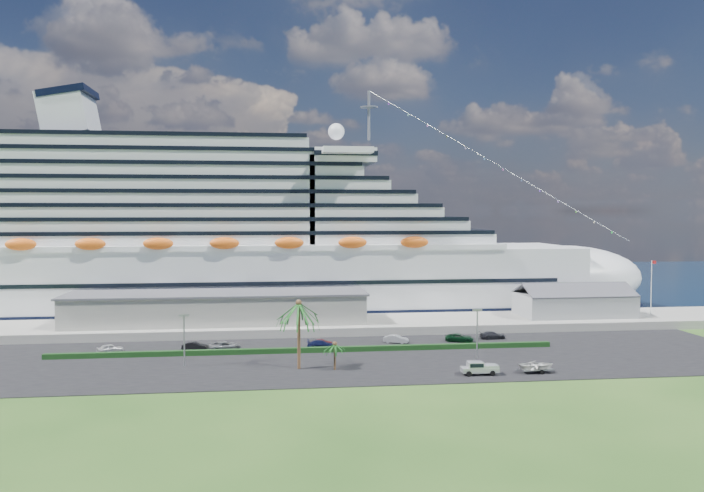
{
  "coord_description": "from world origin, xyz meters",
  "views": [
    {
      "loc": [
        -14.86,
        -102.34,
        24.77
      ],
      "look_at": [
        1.61,
        30.0,
        17.95
      ],
      "focal_mm": 35.0,
      "sensor_mm": 36.0,
      "label": 1
    }
  ],
  "objects": [
    {
      "name": "parked_car_0",
      "position": [
        -42.02,
        19.94,
        0.89
      ],
      "size": [
        4.85,
        3.44,
        1.53
      ],
      "primitive_type": "imported",
      "rotation": [
        0.0,
        0.0,
        1.98
      ],
      "color": "#B3B3B5",
      "rests_on": "asphalt_lot"
    },
    {
      "name": "parked_car_7",
      "position": [
        28.23,
        24.37,
        0.84
      ],
      "size": [
        5.02,
        2.11,
        1.45
      ],
      "primitive_type": "imported",
      "rotation": [
        0.0,
        0.0,
        1.59
      ],
      "color": "#222327",
      "rests_on": "asphalt_lot"
    },
    {
      "name": "parked_car_1",
      "position": [
        -27.59,
        20.18,
        0.87
      ],
      "size": [
        4.73,
        2.27,
        1.49
      ],
      "primitive_type": "imported",
      "rotation": [
        0.0,
        0.0,
        1.41
      ],
      "color": "black",
      "rests_on": "asphalt_lot"
    },
    {
      "name": "parked_car_2",
      "position": [
        -22.33,
        19.82,
        0.91
      ],
      "size": [
        6.24,
        4.48,
        1.58
      ],
      "primitive_type": "imported",
      "rotation": [
        0.0,
        0.0,
        1.94
      ],
      "color": "slate",
      "rests_on": "asphalt_lot"
    },
    {
      "name": "parked_car_4",
      "position": [
        -4.99,
        21.57,
        0.77
      ],
      "size": [
        3.83,
        1.57,
        1.3
      ],
      "primitive_type": "imported",
      "rotation": [
        0.0,
        0.0,
        1.56
      ],
      "color": "maroon",
      "rests_on": "asphalt_lot"
    },
    {
      "name": "hedge",
      "position": [
        -8.0,
        16.0,
        0.57
      ],
      "size": [
        88.0,
        1.1,
        0.9
      ],
      "primitive_type": "cube",
      "color": "black",
      "rests_on": "asphalt_lot"
    },
    {
      "name": "parked_car_5",
      "position": [
        8.97,
        22.53,
        0.88
      ],
      "size": [
        4.85,
        3.27,
        1.51
      ],
      "primitive_type": "imported",
      "rotation": [
        0.0,
        0.0,
        1.17
      ],
      "color": "#9FA1A6",
      "rests_on": "asphalt_lot"
    },
    {
      "name": "terminal_building",
      "position": [
        -25.0,
        40.0,
        5.01
      ],
      "size": [
        61.0,
        15.0,
        6.3
      ],
      "color": "gray",
      "rests_on": "wharf"
    },
    {
      "name": "palm_tall",
      "position": [
        -10.0,
        4.0,
        9.2
      ],
      "size": [
        8.82,
        8.82,
        11.13
      ],
      "color": "#47301E",
      "rests_on": "ground"
    },
    {
      "name": "cruise_ship",
      "position": [
        -21.53,
        64.0,
        16.69
      ],
      "size": [
        191.0,
        38.0,
        54.0
      ],
      "color": "silver",
      "rests_on": "ground"
    },
    {
      "name": "port_shed",
      "position": [
        52.0,
        40.0,
        4.4
      ],
      "size": [
        24.0,
        12.31,
        7.37
      ],
      "color": "gray",
      "rests_on": "wharf"
    },
    {
      "name": "palm_short",
      "position": [
        -4.5,
        2.5,
        3.67
      ],
      "size": [
        3.53,
        3.53,
        4.56
      ],
      "color": "#47301E",
      "rests_on": "ground"
    },
    {
      "name": "asphalt_lot",
      "position": [
        0.0,
        11.0,
        0.06
      ],
      "size": [
        140.0,
        38.0,
        0.12
      ],
      "primitive_type": "cube",
      "color": "black",
      "rests_on": "ground"
    },
    {
      "name": "ground",
      "position": [
        0.0,
        0.0,
        0.0
      ],
      "size": [
        420.0,
        420.0,
        0.0
      ],
      "primitive_type": "plane",
      "color": "#234818",
      "rests_on": "ground"
    },
    {
      "name": "lamp_post_left",
      "position": [
        -28.0,
        8.0,
        5.34
      ],
      "size": [
        1.6,
        0.35,
        8.27
      ],
      "color": "gray",
      "rests_on": "asphalt_lot"
    },
    {
      "name": "lamp_post_right",
      "position": [
        20.0,
        8.0,
        5.34
      ],
      "size": [
        1.6,
        0.35,
        8.27
      ],
      "color": "gray",
      "rests_on": "asphalt_lot"
    },
    {
      "name": "wharf",
      "position": [
        0.0,
        40.0,
        0.9
      ],
      "size": [
        240.0,
        20.0,
        1.8
      ],
      "primitive_type": "cube",
      "color": "gray",
      "rests_on": "ground"
    },
    {
      "name": "parked_car_3",
      "position": [
        -5.27,
        19.29,
        0.87
      ],
      "size": [
        5.33,
        2.61,
        1.49
      ],
      "primitive_type": "imported",
      "rotation": [
        0.0,
        0.0,
        1.47
      ],
      "color": "#121840",
      "rests_on": "asphalt_lot"
    },
    {
      "name": "flagpole",
      "position": [
        70.04,
        40.0,
        8.27
      ],
      "size": [
        1.08,
        0.16,
        12.0
      ],
      "color": "silver",
      "rests_on": "wharf"
    },
    {
      "name": "parked_car_6",
      "position": [
        21.13,
        22.44,
        0.87
      ],
      "size": [
        5.9,
        4.24,
        1.49
      ],
      "primitive_type": "imported",
      "rotation": [
        0.0,
        0.0,
        1.2
      ],
      "color": "black",
      "rests_on": "asphalt_lot"
    },
    {
      "name": "pickup_truck",
      "position": [
        16.75,
        -3.41,
        1.21
      ],
      "size": [
        5.67,
        2.27,
        1.98
      ],
      "color": "black",
      "rests_on": "asphalt_lot"
    },
    {
      "name": "boat_trailer",
      "position": [
        25.85,
        -3.41,
        1.28
      ],
      "size": [
        6.14,
        4.12,
        1.75
      ],
      "color": "gray",
      "rests_on": "asphalt_lot"
    },
    {
      "name": "water",
      "position": [
        0.0,
        130.0,
        0.01
      ],
      "size": [
        420.0,
        160.0,
        0.02
      ],
      "primitive_type": "cube",
      "color": "black",
      "rests_on": "ground"
    }
  ]
}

